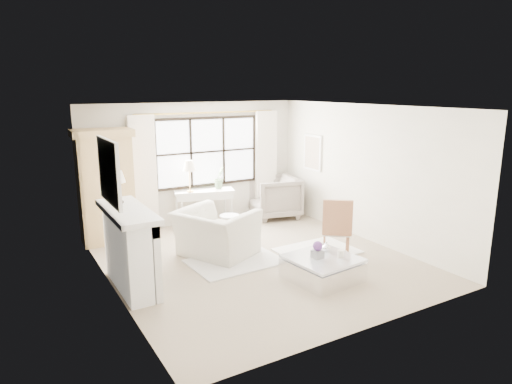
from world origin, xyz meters
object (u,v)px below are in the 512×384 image
club_armchair (216,233)px  coffee_table (322,269)px  console_table (205,208)px  armoire (106,186)px

club_armchair → coffee_table: bearing=-177.2°
console_table → club_armchair: 1.94m
console_table → coffee_table: bearing=-67.4°
club_armchair → coffee_table: 2.11m
armoire → club_armchair: 2.44m
console_table → club_armchair: club_armchair is taller
armoire → console_table: armoire is taller
armoire → club_armchair: (1.52, -1.78, -0.71)m
armoire → coffee_table: (2.53, -3.61, -0.96)m
club_armchair → coffee_table: club_armchair is taller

